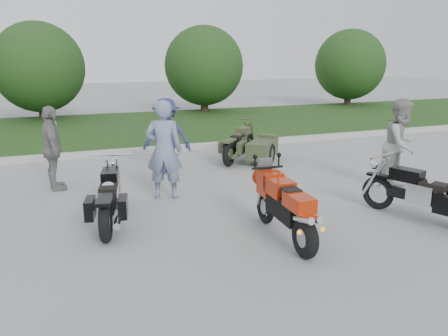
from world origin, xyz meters
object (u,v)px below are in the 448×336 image
object	(u,v)px
person_back	(52,149)
person_stripe	(164,150)
person_grey	(401,145)
cruiser_left	(110,200)
sportbike_red	(285,206)
person_denim	(167,137)
cruiser_right	(427,197)
cruiser_sidecar	(252,147)

from	to	relation	value
person_back	person_stripe	bearing A→B (deg)	-130.40
person_grey	cruiser_left	bearing A→B (deg)	160.77
sportbike_red	person_grey	world-z (taller)	person_grey
sportbike_red	person_denim	world-z (taller)	person_denim
cruiser_left	cruiser_right	bearing A→B (deg)	-7.79
person_denim	cruiser_sidecar	bearing A→B (deg)	38.42
cruiser_right	person_grey	bearing A→B (deg)	40.29
person_denim	person_back	distance (m)	2.48
cruiser_left	person_back	size ratio (longest dim) A/B	1.24
cruiser_sidecar	person_denim	world-z (taller)	person_denim
cruiser_left	person_grey	distance (m)	5.77
person_grey	person_back	xyz separation A→B (m)	(-6.56, 2.39, -0.07)
person_grey	cruiser_right	bearing A→B (deg)	-137.54
sportbike_red	person_grey	bearing A→B (deg)	26.07
cruiser_left	person_grey	xyz separation A→B (m)	(5.74, -0.03, 0.50)
cruiser_right	person_grey	size ratio (longest dim) A/B	1.12
cruiser_right	person_grey	distance (m)	1.96
person_stripe	cruiser_right	bearing A→B (deg)	164.68
cruiser_right	person_back	distance (m)	6.97
person_denim	cruiser_right	bearing A→B (deg)	-24.19
cruiser_right	person_stripe	bearing A→B (deg)	122.14
cruiser_left	person_back	xyz separation A→B (m)	(-0.82, 2.36, 0.43)
cruiser_right	person_grey	xyz separation A→B (m)	(0.91, 1.67, 0.49)
cruiser_right	sportbike_red	bearing A→B (deg)	154.60
cruiser_left	person_grey	bearing A→B (deg)	11.25
cruiser_sidecar	person_stripe	distance (m)	3.50
cruiser_right	person_denim	world-z (taller)	person_denim
cruiser_sidecar	person_grey	distance (m)	3.69
sportbike_red	cruiser_sidecar	bearing A→B (deg)	73.84
cruiser_right	person_stripe	world-z (taller)	person_stripe
person_grey	person_back	bearing A→B (deg)	141.10
person_grey	person_back	distance (m)	6.99
sportbike_red	cruiser_left	bearing A→B (deg)	149.75
sportbike_red	person_denim	xyz separation A→B (m)	(-0.71, 4.31, 0.33)
cruiser_sidecar	person_denim	xyz separation A→B (m)	(-2.29, -0.33, 0.48)
person_denim	cruiser_left	bearing A→B (deg)	-89.79
sportbike_red	person_back	xyz separation A→B (m)	(-3.15, 3.87, 0.32)
cruiser_left	person_denim	size ratio (longest dim) A/B	1.22
sportbike_red	person_denim	size ratio (longest dim) A/B	1.10
person_stripe	person_denim	world-z (taller)	person_stripe
person_stripe	person_denim	distance (m)	1.80
person_stripe	person_grey	size ratio (longest dim) A/B	1.02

